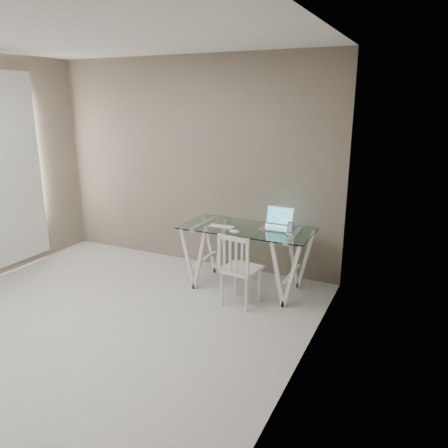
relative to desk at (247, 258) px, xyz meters
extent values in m
plane|color=#AFADA8|center=(-1.01, -1.69, -0.38)|extent=(4.50, 4.50, 0.00)
cube|color=white|center=(-1.01, -1.69, 2.32)|extent=(4.00, 4.50, 0.02)
cube|color=#6F6557|center=(-1.01, 0.56, 0.97)|extent=(4.00, 0.02, 2.70)
cube|color=#6F6557|center=(0.99, -1.69, 0.97)|extent=(0.02, 4.50, 2.70)
cube|color=silver|center=(0.00, 0.00, 0.36)|extent=(1.50, 0.70, 0.01)
cube|color=white|center=(-0.55, 0.00, -0.02)|extent=(0.24, 0.62, 0.72)
cube|color=white|center=(0.55, 0.00, -0.02)|extent=(0.24, 0.62, 0.72)
cube|color=white|center=(0.10, -0.39, 0.02)|extent=(0.41, 0.41, 0.04)
cylinder|color=white|center=(-0.07, -0.52, -0.19)|extent=(0.03, 0.03, 0.38)
cylinder|color=white|center=(0.23, -0.56, -0.19)|extent=(0.03, 0.03, 0.38)
cylinder|color=white|center=(-0.03, -0.22, -0.19)|extent=(0.03, 0.03, 0.38)
cylinder|color=white|center=(0.27, -0.26, -0.19)|extent=(0.03, 0.03, 0.38)
cube|color=white|center=(0.08, -0.56, 0.22)|extent=(0.37, 0.07, 0.42)
cube|color=silver|center=(0.31, 0.10, 0.37)|extent=(0.33, 0.23, 0.01)
cube|color=#19D899|center=(0.31, 0.24, 0.49)|extent=(0.33, 0.07, 0.22)
cube|color=silver|center=(-0.28, -0.10, 0.37)|extent=(0.31, 0.13, 0.01)
ellipsoid|color=silver|center=(-0.05, -0.25, 0.38)|extent=(0.12, 0.07, 0.04)
cube|color=white|center=(0.51, -0.02, 0.37)|extent=(0.07, 0.07, 0.02)
cube|color=black|center=(0.51, -0.01, 0.44)|extent=(0.06, 0.03, 0.12)
camera|label=1|loc=(1.81, -4.43, 1.78)|focal=35.00mm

